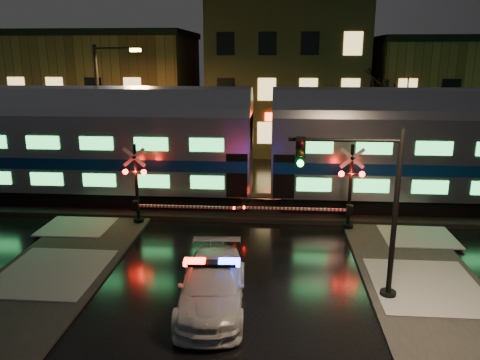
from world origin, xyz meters
name	(u,v)px	position (x,y,z in m)	size (l,w,h in m)	color
ground	(240,248)	(0.00, 0.00, 0.00)	(120.00, 120.00, 0.00)	black
ballast	(248,207)	(0.00, 5.00, 0.12)	(90.00, 4.20, 0.24)	black
sidewalk_left	(4,320)	(-6.50, -6.00, 0.06)	(4.00, 20.00, 0.12)	#2D2D2D
sidewalk_right	(459,341)	(6.50, -6.00, 0.06)	(4.00, 20.00, 0.12)	#2D2D2D
building_left	(110,93)	(-13.00, 22.00, 4.50)	(14.00, 10.00, 9.00)	brown
building_mid	(285,78)	(2.00, 22.50, 5.75)	(12.00, 11.00, 11.50)	brown
building_right	(445,98)	(15.00, 22.00, 4.25)	(12.00, 10.00, 8.50)	brown
train	(262,144)	(0.67, 5.00, 3.38)	(51.00, 3.12, 5.92)	black
police_car	(212,285)	(-0.49, -4.64, 0.72)	(2.29, 5.01, 1.58)	silver
crossing_signal_right	(342,196)	(4.30, 2.30, 1.62)	(5.53, 0.64, 3.92)	black
crossing_signal_left	(144,193)	(-4.56, 2.30, 1.55)	(5.33, 0.64, 3.78)	black
traffic_light	(367,212)	(4.21, -3.78, 2.95)	(3.58, 0.67, 5.54)	black
streetlight	(104,106)	(-8.69, 9.00, 4.72)	(2.74, 0.29, 8.19)	black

